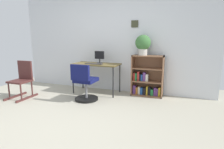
# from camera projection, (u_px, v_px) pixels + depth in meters

# --- Properties ---
(ground_plane) EXTENTS (6.24, 6.24, 0.00)m
(ground_plane) POSITION_uv_depth(u_px,v_px,m) (65.00, 122.00, 3.04)
(ground_plane) COLOR #A5A08D
(wall_back) EXTENTS (5.20, 0.12, 2.48)m
(wall_back) POSITION_uv_depth(u_px,v_px,m) (111.00, 43.00, 4.78)
(wall_back) COLOR silver
(wall_back) RESTS_ON ground_plane
(desk) EXTENTS (1.16, 0.57, 0.75)m
(desk) POSITION_uv_depth(u_px,v_px,m) (96.00, 66.00, 4.56)
(desk) COLOR brown
(desk) RESTS_ON ground_plane
(monitor) EXTENTS (0.25, 0.14, 0.30)m
(monitor) POSITION_uv_depth(u_px,v_px,m) (99.00, 57.00, 4.60)
(monitor) COLOR #262628
(monitor) RESTS_ON desk
(keyboard) EXTENTS (0.44, 0.13, 0.02)m
(keyboard) POSITION_uv_depth(u_px,v_px,m) (94.00, 64.00, 4.44)
(keyboard) COLOR #353231
(keyboard) RESTS_ON desk
(office_chair) EXTENTS (0.52, 0.55, 0.83)m
(office_chair) POSITION_uv_depth(u_px,v_px,m) (85.00, 85.00, 4.01)
(office_chair) COLOR black
(office_chair) RESTS_ON ground_plane
(rocking_chair) EXTENTS (0.42, 0.64, 0.85)m
(rocking_chair) POSITION_uv_depth(u_px,v_px,m) (22.00, 79.00, 4.25)
(rocking_chair) COLOR #492422
(rocking_chair) RESTS_ON ground_plane
(bookshelf_low) EXTENTS (0.74, 0.30, 0.98)m
(bookshelf_low) POSITION_uv_depth(u_px,v_px,m) (147.00, 78.00, 4.40)
(bookshelf_low) COLOR brown
(bookshelf_low) RESTS_ON ground_plane
(potted_plant_on_shelf) EXTENTS (0.36, 0.36, 0.47)m
(potted_plant_on_shelf) POSITION_uv_depth(u_px,v_px,m) (143.00, 44.00, 4.24)
(potted_plant_on_shelf) COLOR #B7B2A8
(potted_plant_on_shelf) RESTS_ON bookshelf_low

